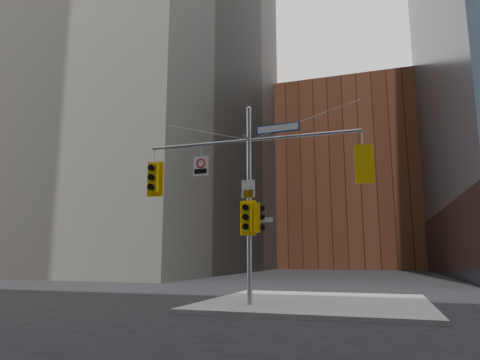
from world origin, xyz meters
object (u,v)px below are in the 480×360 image
Objects in this scene: traffic_light_pole_side at (258,218)px; street_sign_blade at (278,128)px; signal_assembly at (249,182)px; traffic_light_west_arm at (153,178)px; traffic_light_east_arm at (364,165)px; regulatory_sign_arm at (201,165)px; traffic_light_pole_front at (247,217)px.

street_sign_blade reaches higher than traffic_light_pole_side.
traffic_light_west_arm is (-3.93, 0.01, 0.38)m from signal_assembly.
traffic_light_east_arm is at bearing 5.06° from street_sign_blade.
signal_assembly is at bearing 78.77° from traffic_light_pole_side.
regulatory_sign_arm reaches higher than traffic_light_east_arm.
traffic_light_pole_side is 1.37× the size of regulatory_sign_arm.
traffic_light_east_arm is at bearing 0.01° from signal_assembly.
street_sign_blade reaches higher than regulatory_sign_arm.
signal_assembly is 1.32m from traffic_light_pole_side.
traffic_light_west_arm reaches higher than traffic_light_pole_front.
traffic_light_pole_front is (-0.32, -0.28, -0.01)m from traffic_light_pole_side.
regulatory_sign_arm reaches higher than traffic_light_west_arm.
signal_assembly is 2.05m from regulatory_sign_arm.
traffic_light_east_arm is 5.93m from regulatory_sign_arm.
traffic_light_pole_front is 0.76× the size of street_sign_blade.
signal_assembly is 3.95m from traffic_light_west_arm.
traffic_light_west_arm is 1.13× the size of traffic_light_pole_front.
signal_assembly is 5.74× the size of traffic_light_west_arm.
traffic_light_pole_front is at bearing -90.06° from signal_assembly.
traffic_light_west_arm is at bearing -175.02° from street_sign_blade.
signal_assembly is at bearing -7.10° from traffic_light_west_arm.
signal_assembly is 7.69× the size of traffic_light_pole_side.
regulatory_sign_arm is at bearing -174.45° from street_sign_blade.
traffic_light_east_arm is 1.06× the size of traffic_light_pole_front.
traffic_light_west_arm is 0.85× the size of street_sign_blade.
traffic_light_pole_side is at bearing -11.87° from traffic_light_east_arm.
street_sign_blade reaches higher than traffic_light_west_arm.
traffic_light_west_arm is at bearing -11.69° from traffic_light_east_arm.
signal_assembly is at bearing 87.22° from traffic_light_pole_front.
traffic_light_west_arm is at bearing 173.19° from traffic_light_pole_front.
traffic_light_pole_side is 0.43m from traffic_light_pole_front.
traffic_light_west_arm is 1.84× the size of regulatory_sign_arm.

